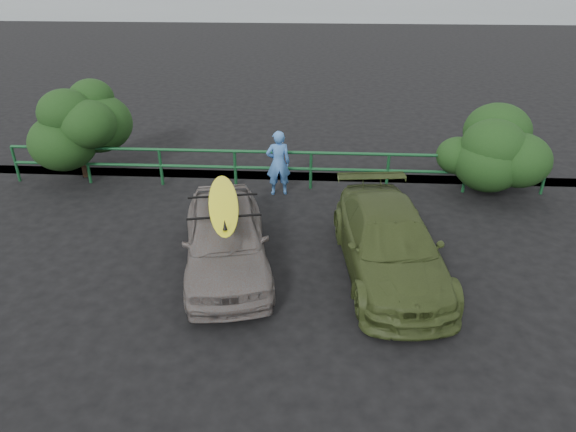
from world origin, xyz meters
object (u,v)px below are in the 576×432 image
object	(u,v)px
sedan	(226,238)
man	(278,163)
guardrail	(273,169)
surfboard	(223,203)
olive_vehicle	(390,244)

from	to	relation	value
sedan	man	xyz separation A→B (m)	(0.75, 3.57, 0.17)
guardrail	sedan	xyz separation A→B (m)	(-0.58, -3.96, 0.16)
man	surfboard	size ratio (longest dim) A/B	0.64
guardrail	surfboard	distance (m)	4.10
guardrail	sedan	distance (m)	4.00
sedan	surfboard	xyz separation A→B (m)	(0.00, 0.00, 0.76)
guardrail	olive_vehicle	world-z (taller)	olive_vehicle
sedan	olive_vehicle	world-z (taller)	sedan
sedan	man	world-z (taller)	man
surfboard	guardrail	bearing A→B (deg)	70.12
olive_vehicle	surfboard	size ratio (longest dim) A/B	1.64
guardrail	man	distance (m)	0.54
guardrail	surfboard	xyz separation A→B (m)	(-0.58, -3.96, 0.92)
olive_vehicle	guardrail	bearing A→B (deg)	117.54
guardrail	man	xyz separation A→B (m)	(0.18, -0.39, 0.33)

